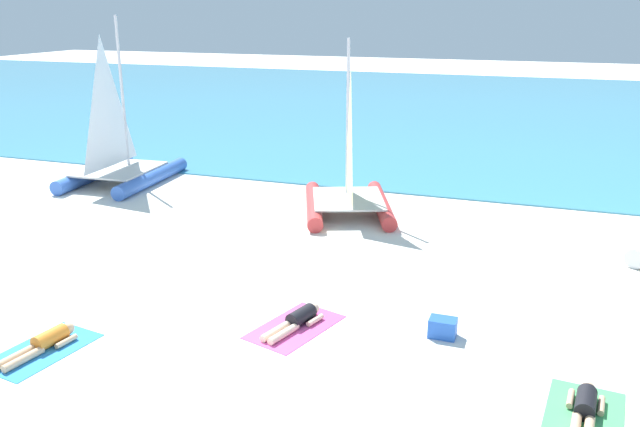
{
  "coord_description": "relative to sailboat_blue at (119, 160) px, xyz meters",
  "views": [
    {
      "loc": [
        4.9,
        -8.61,
        5.84
      ],
      "look_at": [
        0.0,
        5.26,
        1.2
      ],
      "focal_mm": 36.84,
      "sensor_mm": 36.0,
      "label": 1
    }
  ],
  "objects": [
    {
      "name": "towel_right",
      "position": [
        14.74,
        -9.25,
        -0.83
      ],
      "size": [
        1.28,
        2.0,
        0.01
      ],
      "primitive_type": "cube",
      "rotation": [
        0.0,
        0.0,
        -0.1
      ],
      "color": "#4CB266",
      "rests_on": "ground"
    },
    {
      "name": "cooler_box",
      "position": [
        12.33,
        -7.39,
        -0.65
      ],
      "size": [
        0.5,
        0.36,
        0.36
      ],
      "primitive_type": "cube",
      "color": "blue",
      "rests_on": "ground"
    },
    {
      "name": "sunbather_right",
      "position": [
        14.74,
        -9.18,
        -0.7
      ],
      "size": [
        0.58,
        1.57,
        0.3
      ],
      "rotation": [
        0.0,
        0.0,
        -0.1
      ],
      "color": "black",
      "rests_on": "towel_right"
    },
    {
      "name": "sailboat_blue",
      "position": [
        0.0,
        0.0,
        0.0
      ],
      "size": [
        3.02,
        4.47,
        5.6
      ],
      "rotation": [
        0.0,
        0.0,
        0.07
      ],
      "color": "blue",
      "rests_on": "ground"
    },
    {
      "name": "towel_left",
      "position": [
        5.7,
        -10.3,
        -0.83
      ],
      "size": [
        1.38,
        2.05,
        0.01
      ],
      "primitive_type": "cube",
      "rotation": [
        0.0,
        0.0,
        -0.16
      ],
      "color": "#338CD8",
      "rests_on": "ground"
    },
    {
      "name": "sunbather_left",
      "position": [
        5.71,
        -10.24,
        -0.7
      ],
      "size": [
        0.65,
        1.57,
        0.3
      ],
      "rotation": [
        0.0,
        0.0,
        -0.16
      ],
      "color": "orange",
      "rests_on": "towel_left"
    },
    {
      "name": "ground_plane",
      "position": [
        8.93,
        0.16,
        -0.83
      ],
      "size": [
        120.0,
        120.0,
        0.0
      ],
      "primitive_type": "plane",
      "color": "white"
    },
    {
      "name": "towel_middle",
      "position": [
        9.62,
        -7.97,
        -0.83
      ],
      "size": [
        1.6,
        2.14,
        0.01
      ],
      "primitive_type": "cube",
      "rotation": [
        0.0,
        0.0,
        -0.29
      ],
      "color": "#D84C99",
      "rests_on": "ground"
    },
    {
      "name": "sunbather_middle",
      "position": [
        9.64,
        -7.91,
        -0.7
      ],
      "size": [
        0.82,
        1.54,
        0.3
      ],
      "rotation": [
        0.0,
        0.0,
        -0.29
      ],
      "color": "black",
      "rests_on": "towel_middle"
    },
    {
      "name": "ocean_water",
      "position": [
        8.93,
        21.85,
        -0.81
      ],
      "size": [
        120.0,
        40.0,
        0.05
      ],
      "primitive_type": "cube",
      "color": "teal",
      "rests_on": "ground"
    },
    {
      "name": "sailboat_red",
      "position": [
        8.43,
        -0.69,
        -0.09
      ],
      "size": [
        3.68,
        4.47,
        5.01
      ],
      "rotation": [
        0.0,
        0.0,
        0.37
      ],
      "color": "#CC3838",
      "rests_on": "ground"
    }
  ]
}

